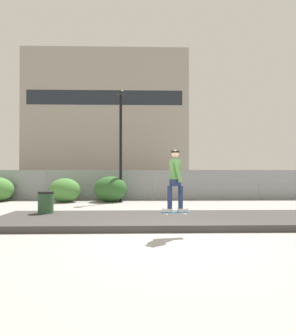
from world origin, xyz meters
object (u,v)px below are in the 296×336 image
Objects in this scene: skater at (175,177)px; parked_car_near at (96,183)px; parked_car_mid at (182,184)px; shrub_right at (111,189)px; skateboard at (175,212)px; shrub_center at (65,190)px; street_lamp at (121,132)px; trash_bin at (46,205)px.

skater is 0.38× the size of parked_car_near.
skater is 0.38× the size of parked_car_mid.
parked_car_near is at bearing 176.83° from parked_car_mid.
skater is at bearing -72.30° from shrub_right.
parked_car_near is (-4.34, 13.27, -0.81)m from skater.
skateboard is 8.97m from shrub_right.
shrub_center is (-7.43, -4.48, -0.15)m from parked_car_mid.
parked_car_mid is 8.68m from shrub_center.
street_lamp is at bearing -133.58° from parked_car_mid.
skateboard is at bearing -72.30° from shrub_right.
skater is 1.64× the size of trash_bin.
skateboard is 0.48× the size of skater.
shrub_right is (-4.82, -4.36, -0.10)m from parked_car_mid.
street_lamp reaches higher than skater.
parked_car_near is at bearing 88.99° from trash_bin.
skater is at bearing -57.63° from shrub_center.
parked_car_mid is (2.09, 12.91, -0.81)m from skater.
parked_car_near is 1.01× the size of parked_car_mid.
skater reaches higher than shrub_center.
parked_car_near is at bearing 108.86° from shrub_right.
parked_car_near is (-4.34, 13.27, 0.16)m from skateboard.
skateboard is 0.13× the size of street_lamp.
shrub_center is 5.58m from trash_bin.
shrub_center is 2.62m from shrub_right.
shrub_center is 1.72× the size of trash_bin.
parked_car_mid reaches higher than skateboard.
shrub_center reaches higher than trash_bin.
parked_car_mid reaches higher than shrub_right.
skater is 0.89× the size of shrub_right.
skateboard is 0.19× the size of parked_car_mid.
street_lamp is at bearing -6.76° from shrub_right.
skateboard is 0.43× the size of shrub_right.
skater is 13.10m from parked_car_mid.
trash_bin is (-2.39, -5.56, -3.55)m from street_lamp.
skater is 0.26× the size of street_lamp.
skater is 9.07m from street_lamp.
shrub_center is at bearing -177.44° from shrub_right.
parked_car_mid is at bearing -3.17° from parked_car_near.
street_lamp is 4.67m from shrub_center.
parked_car_mid is at bearing 42.17° from shrub_right.
parked_car_near is (-2.21, 4.79, -3.23)m from street_lamp.
parked_car_mid is 2.32× the size of shrub_right.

